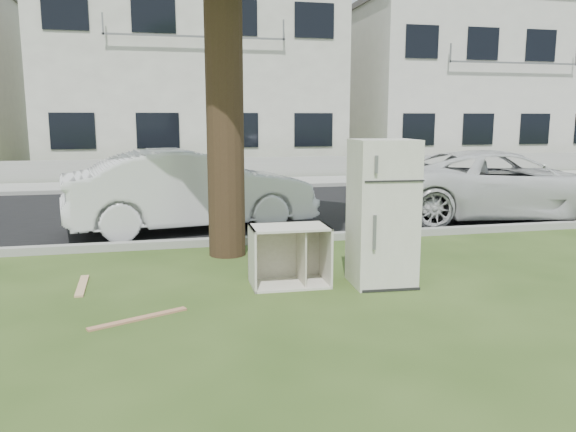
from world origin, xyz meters
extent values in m
plane|color=#2D4318|center=(0.00, 0.00, 0.00)|extent=(120.00, 120.00, 0.00)
cube|color=black|center=(0.00, 6.00, 0.01)|extent=(120.00, 7.00, 0.01)
cube|color=gray|center=(0.00, 2.45, 0.00)|extent=(120.00, 0.18, 0.12)
cube|color=gray|center=(0.00, 9.55, 0.00)|extent=(120.00, 0.18, 0.12)
cube|color=gray|center=(0.00, 11.00, 0.01)|extent=(120.00, 2.80, 0.01)
cube|color=gray|center=(0.00, 12.60, 0.35)|extent=(120.00, 0.15, 0.70)
cylinder|color=black|center=(-0.40, 1.80, 2.60)|extent=(0.54, 0.54, 5.20)
cube|color=silver|center=(0.00, 17.50, 3.60)|extent=(11.00, 8.00, 7.20)
cube|color=beige|center=(12.00, 17.50, 3.30)|extent=(10.00, 8.00, 6.60)
cube|color=#595451|center=(12.00, 17.50, 6.72)|extent=(10.20, 8.16, 0.24)
cube|color=beige|center=(1.26, -0.10, 0.88)|extent=(0.76, 0.71, 1.76)
cube|color=beige|center=(0.16, 0.10, 0.37)|extent=(0.95, 0.60, 0.73)
cube|color=#AF7554|center=(-1.60, -0.75, 0.01)|extent=(0.98, 0.50, 0.02)
cube|color=tan|center=(-2.31, 0.57, 0.01)|extent=(0.13, 0.88, 0.02)
imported|color=silver|center=(-0.81, 3.85, 0.73)|extent=(4.63, 2.29, 1.46)
imported|color=silver|center=(5.38, 3.67, 0.69)|extent=(5.25, 3.03, 1.38)
camera|label=1|loc=(-1.32, -6.35, 2.01)|focal=35.00mm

